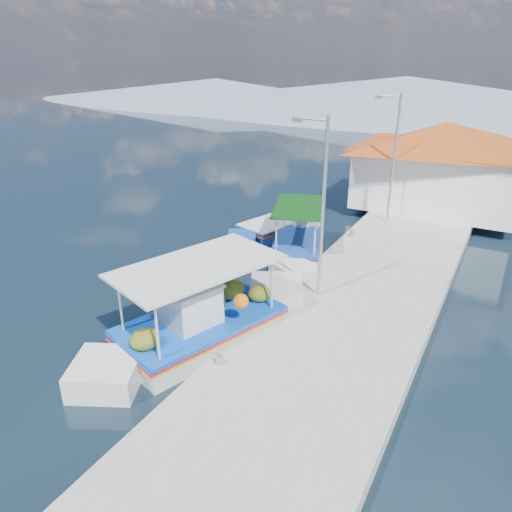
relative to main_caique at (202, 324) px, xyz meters
The scene contains 10 objects.
ground 2.83m from the main_caique, 144.45° to the left, with size 160.00×160.00×0.00m, color black.
quay 8.44m from the main_caique, 64.41° to the left, with size 5.00×44.00×0.50m, color #AEABA3.
bollards 7.03m from the main_caique, 77.31° to the left, with size 0.20×17.20×0.30m.
main_caique is the anchor object (origin of this frame).
caique_green_canopy 7.63m from the main_caique, 91.32° to the left, with size 3.41×6.30×2.50m.
caique_blue_hull 9.61m from the main_caique, 103.31° to the left, with size 3.00×5.96×1.11m.
harbor_building 17.22m from the main_caique, 76.65° to the left, with size 10.49×10.49×4.40m.
lamp_post_near 5.38m from the main_caique, 58.04° to the left, with size 1.21×0.14×6.00m.
lamp_post_far 13.23m from the main_caique, 79.87° to the left, with size 1.21×0.14×6.00m.
mountain_ridge 57.79m from the main_caique, 85.74° to the left, with size 171.40×96.00×5.50m.
Camera 1 is at (9.80, -11.80, 8.25)m, focal length 33.52 mm.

